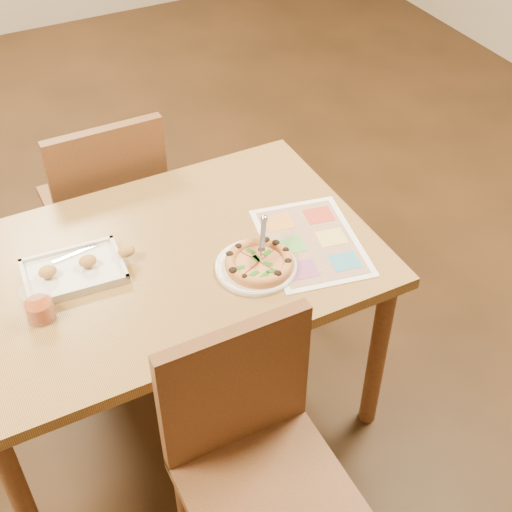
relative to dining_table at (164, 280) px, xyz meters
name	(u,v)px	position (x,y,z in m)	size (l,w,h in m)	color
room	(139,69)	(0.00, 0.00, 0.72)	(7.00, 7.00, 7.00)	#331D0E
dining_table	(164,280)	(0.00, 0.00, 0.00)	(1.30, 0.85, 0.72)	olive
chair_near	(251,440)	(0.00, -0.60, -0.07)	(0.42, 0.42, 0.47)	brown
chair_far	(107,194)	(0.00, 0.60, -0.07)	(0.42, 0.42, 0.47)	brown
plate	(256,267)	(0.24, -0.17, 0.09)	(0.24, 0.24, 0.01)	white
pizza	(259,263)	(0.25, -0.17, 0.11)	(0.21, 0.21, 0.03)	#DF954C
pizza_cutter	(263,239)	(0.28, -0.13, 0.16)	(0.08, 0.12, 0.08)	silver
appetizer_tray	(77,270)	(-0.25, 0.06, 0.10)	(0.34, 0.22, 0.06)	silver
glass_tumbler	(39,306)	(-0.39, -0.07, 0.13)	(0.08, 0.08, 0.11)	#91300B
menu	(311,242)	(0.44, -0.14, 0.09)	(0.29, 0.41, 0.01)	white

